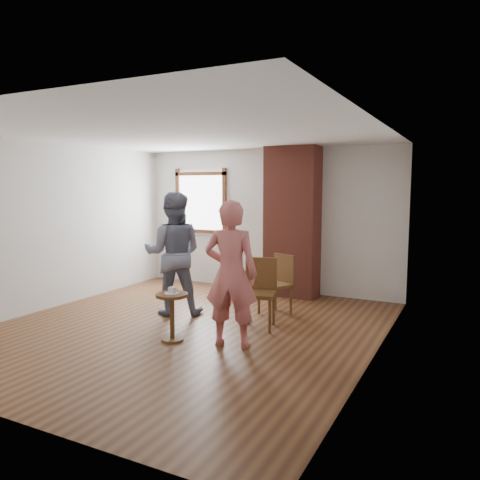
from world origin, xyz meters
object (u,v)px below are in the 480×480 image
stoneware_crock (265,281)px  side_table (172,309)px  dining_chair_right (260,289)px  dining_chair_left (279,281)px  person_pink (231,274)px  man (173,254)px

stoneware_crock → side_table: (0.02, -2.89, 0.18)m
dining_chair_right → dining_chair_left: bearing=76.9°
stoneware_crock → dining_chair_right: (0.74, -1.86, 0.30)m
side_table → dining_chair_right: bearing=54.8°
side_table → person_pink: person_pink is taller
dining_chair_right → person_pink: person_pink is taller
side_table → man: 1.37m
dining_chair_left → person_pink: (0.04, -1.60, 0.38)m
person_pink → stoneware_crock: bearing=-88.4°
dining_chair_right → person_pink: (0.02, -0.88, 0.35)m
dining_chair_right → man: (-1.43, 0.02, 0.39)m
stoneware_crock → man: (-0.69, -1.83, 0.69)m
stoneware_crock → dining_chair_left: bearing=-57.3°
person_pink → side_table: bearing=-2.2°
stoneware_crock → person_pink: person_pink is taller
stoneware_crock → person_pink: size_ratio=0.26×
dining_chair_right → man: bearing=164.4°
dining_chair_left → person_pink: person_pink is taller
stoneware_crock → man: man is taller
dining_chair_right → side_table: dining_chair_right is taller
stoneware_crock → side_table: bearing=-89.7°
man → person_pink: 1.71m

